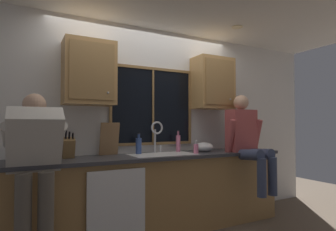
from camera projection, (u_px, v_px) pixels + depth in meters
The scene contains 23 objects.
back_wall at pixel (145, 125), 3.67m from camera, with size 5.75×0.12×2.55m, color silver.
ceiling_downlight_right at pixel (237, 27), 3.60m from camera, with size 0.14×0.14×0.01m, color #FFEAB2.
window_glass at pixel (153, 106), 3.66m from camera, with size 1.10×0.02×0.95m, color black.
window_frame_top at pixel (153, 69), 3.66m from camera, with size 1.17×0.02×0.04m, color olive.
window_frame_bottom at pixel (153, 144), 3.63m from camera, with size 1.17×0.02×0.04m, color olive.
window_frame_left at pixel (111, 105), 3.38m from camera, with size 0.04×0.02×0.95m, color olive.
window_frame_right at pixel (190, 107), 3.91m from camera, with size 0.04×0.02×0.95m, color olive.
window_mullion_center at pixel (153, 106), 3.65m from camera, with size 0.02×0.02×0.95m, color olive.
lower_cabinet_run at pixel (157, 195), 3.34m from camera, with size 3.35×0.58×0.88m, color #A07744.
countertop at pixel (157, 156), 3.34m from camera, with size 3.41×0.62×0.04m, color #38383D.
dishwasher_front at pixel (117, 207), 2.78m from camera, with size 0.60×0.02×0.74m, color white.
upper_cabinet_left at pixel (89, 73), 3.12m from camera, with size 0.56×0.36×0.72m.
upper_cabinet_right at pixel (213, 84), 3.93m from camera, with size 0.56×0.36×0.72m.
sink at pixel (163, 162), 3.38m from camera, with size 0.80×0.46×0.21m.
faucet at pixel (157, 133), 3.55m from camera, with size 0.18×0.09×0.40m.
person_standing at pixel (35, 161), 2.43m from camera, with size 0.53×0.68×1.58m.
person_sitting_on_counter at pixel (247, 138), 3.66m from camera, with size 0.54×0.59×1.26m.
knife_block at pixel (68, 148), 2.98m from camera, with size 0.12×0.18×0.32m.
cutting_board at pixel (109, 139), 3.29m from camera, with size 0.22×0.02×0.39m, color #997047.
mixing_bowl at pixel (204, 147), 3.72m from camera, with size 0.26×0.26×0.13m, color silver.
soap_dispenser at pixel (196, 148), 3.46m from camera, with size 0.06×0.07×0.17m.
bottle_green_glass at pixel (139, 145), 3.41m from camera, with size 0.07×0.07×0.26m.
bottle_tall_clear at pixel (178, 143), 3.69m from camera, with size 0.06×0.06×0.28m.
Camera 1 is at (-1.45, -3.33, 1.28)m, focal length 29.77 mm.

